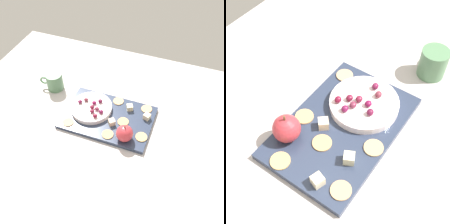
% 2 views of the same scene
% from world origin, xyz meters
% --- Properties ---
extents(table, '(1.32, 1.03, 0.05)m').
position_xyz_m(table, '(0.00, 0.00, 0.02)').
color(table, '#B8AFAD').
rests_on(table, ground).
extents(platter, '(0.37, 0.24, 0.02)m').
position_xyz_m(platter, '(-0.02, -0.02, 0.06)').
color(platter, '#2B354B').
rests_on(platter, table).
extents(serving_dish, '(0.17, 0.17, 0.02)m').
position_xyz_m(serving_dish, '(0.06, -0.03, 0.08)').
color(serving_dish, white).
rests_on(serving_dish, platter).
extents(apple_whole, '(0.07, 0.07, 0.07)m').
position_xyz_m(apple_whole, '(-0.12, 0.06, 0.10)').
color(apple_whole, '#B73139').
rests_on(apple_whole, platter).
extents(apple_stem, '(0.01, 0.01, 0.01)m').
position_xyz_m(apple_stem, '(-0.12, 0.06, 0.14)').
color(apple_stem, brown).
rests_on(apple_stem, apple_whole).
extents(cheese_cube_0, '(0.03, 0.03, 0.02)m').
position_xyz_m(cheese_cube_0, '(-0.09, -0.09, 0.08)').
color(cheese_cube_0, beige).
rests_on(cheese_cube_0, platter).
extents(cheese_cube_1, '(0.03, 0.03, 0.02)m').
position_xyz_m(cheese_cube_1, '(-0.18, -0.06, 0.08)').
color(cheese_cube_1, beige).
rests_on(cheese_cube_1, platter).
extents(cheese_cube_2, '(0.03, 0.03, 0.02)m').
position_xyz_m(cheese_cube_2, '(-0.05, 0.01, 0.08)').
color(cheese_cube_2, beige).
rests_on(cheese_cube_2, platter).
extents(cracker_0, '(0.05, 0.05, 0.00)m').
position_xyz_m(cracker_0, '(0.12, 0.07, 0.07)').
color(cracker_0, tan).
rests_on(cracker_0, platter).
extents(cracker_1, '(0.05, 0.05, 0.00)m').
position_xyz_m(cracker_1, '(-0.18, 0.04, 0.07)').
color(cracker_1, tan).
rests_on(cracker_1, platter).
extents(cracker_2, '(0.05, 0.05, 0.00)m').
position_xyz_m(cracker_2, '(-0.09, -0.01, 0.07)').
color(cracker_2, tan).
rests_on(cracker_2, platter).
extents(cracker_3, '(0.05, 0.05, 0.00)m').
position_xyz_m(cracker_3, '(-0.16, -0.11, 0.07)').
color(cracker_3, tan).
rests_on(cracker_3, platter).
extents(cracker_4, '(0.05, 0.05, 0.00)m').
position_xyz_m(cracker_4, '(-0.03, -0.12, 0.07)').
color(cracker_4, tan).
rests_on(cracker_4, platter).
extents(cracker_5, '(0.05, 0.05, 0.00)m').
position_xyz_m(cracker_5, '(-0.05, 0.07, 0.07)').
color(cracker_5, tan).
rests_on(cracker_5, platter).
extents(grape_0, '(0.02, 0.02, 0.02)m').
position_xyz_m(grape_0, '(0.03, -0.07, 0.09)').
color(grape_0, maroon).
rests_on(grape_0, serving_dish).
extents(grape_1, '(0.02, 0.02, 0.02)m').
position_xyz_m(grape_1, '(0.02, 0.02, 0.09)').
color(grape_1, maroon).
rests_on(grape_1, serving_dish).
extents(grape_2, '(0.02, 0.02, 0.02)m').
position_xyz_m(grape_2, '(0.05, -0.05, 0.09)').
color(grape_2, maroon).
rests_on(grape_2, serving_dish).
extents(grape_3, '(0.02, 0.02, 0.02)m').
position_xyz_m(grape_3, '(0.04, -0.00, 0.09)').
color(grape_3, maroon).
rests_on(grape_3, serving_dish).
extents(grape_4, '(0.02, 0.02, 0.02)m').
position_xyz_m(grape_4, '(0.11, -0.03, 0.09)').
color(grape_4, maroon).
rests_on(grape_4, serving_dish).
extents(grape_5, '(0.02, 0.02, 0.02)m').
position_xyz_m(grape_5, '(0.09, -0.05, 0.09)').
color(grape_5, maroon).
rests_on(grape_5, serving_dish).
extents(grape_6, '(0.02, 0.02, 0.02)m').
position_xyz_m(grape_6, '(0.01, -0.01, 0.09)').
color(grape_6, maroon).
rests_on(grape_6, serving_dish).
extents(grape_7, '(0.02, 0.02, 0.02)m').
position_xyz_m(grape_7, '(0.03, -0.02, 0.09)').
color(grape_7, maroon).
rests_on(grape_7, serving_dish).
extents(grape_8, '(0.02, 0.02, 0.02)m').
position_xyz_m(grape_8, '(0.05, -0.02, 0.09)').
color(grape_8, maroon).
rests_on(grape_8, serving_dish).
extents(cup, '(0.11, 0.08, 0.08)m').
position_xyz_m(cup, '(0.28, -0.11, 0.09)').
color(cup, '#527D56').
rests_on(cup, table).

